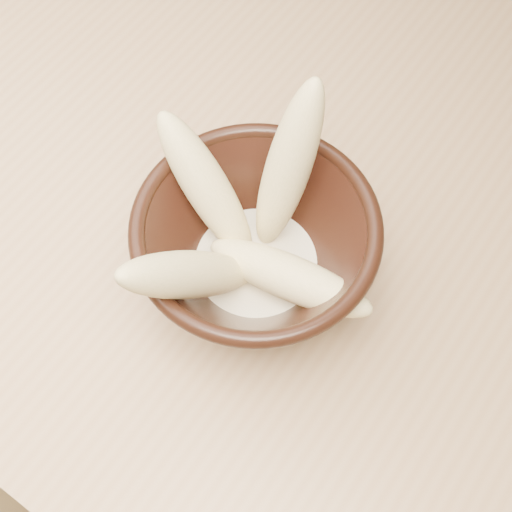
{
  "coord_description": "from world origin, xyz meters",
  "views": [
    {
      "loc": [
        0.19,
        -0.36,
        1.29
      ],
      "look_at": [
        0.04,
        -0.16,
        0.8
      ],
      "focal_mm": 50.0,
      "sensor_mm": 36.0,
      "label": 1
    }
  ],
  "objects": [
    {
      "name": "banana_front",
      "position": [
        0.02,
        -0.21,
        0.84
      ],
      "size": [
        0.07,
        0.13,
        0.13
      ],
      "primitive_type": "ellipsoid",
      "rotation": [
        0.72,
        0.0,
        -0.35
      ],
      "color": "#D2C27C",
      "rests_on": "bowl"
    },
    {
      "name": "milk_puddle",
      "position": [
        0.04,
        -0.16,
        0.78
      ],
      "size": [
        0.1,
        0.1,
        0.01
      ],
      "primitive_type": "cylinder",
      "color": "beige",
      "rests_on": "bowl"
    },
    {
      "name": "banana_across",
      "position": [
        0.07,
        -0.17,
        0.82
      ],
      "size": [
        0.14,
        0.05,
        0.05
      ],
      "primitive_type": "ellipsoid",
      "rotation": [
        1.42,
        0.0,
        1.67
      ],
      "color": "#D2C27C",
      "rests_on": "bowl"
    },
    {
      "name": "bowl",
      "position": [
        0.04,
        -0.16,
        0.81
      ],
      "size": [
        0.18,
        0.18,
        0.1
      ],
      "rotation": [
        0.0,
        0.0,
        0.32
      ],
      "color": "black",
      "rests_on": "table"
    },
    {
      "name": "banana_left",
      "position": [
        -0.01,
        -0.15,
        0.84
      ],
      "size": [
        0.12,
        0.06,
        0.12
      ],
      "primitive_type": "ellipsoid",
      "rotation": [
        0.76,
        0.0,
        -1.78
      ],
      "color": "#D2C27C",
      "rests_on": "bowl"
    },
    {
      "name": "banana_upright",
      "position": [
        0.03,
        -0.11,
        0.86
      ],
      "size": [
        0.04,
        0.09,
        0.15
      ],
      "primitive_type": "ellipsoid",
      "rotation": [
        0.42,
        0.0,
        3.16
      ],
      "color": "#D2C27C",
      "rests_on": "bowl"
    },
    {
      "name": "table",
      "position": [
        0.0,
        0.0,
        0.67
      ],
      "size": [
        1.2,
        0.8,
        0.75
      ],
      "color": "tan",
      "rests_on": "ground"
    }
  ]
}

